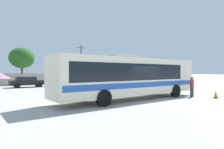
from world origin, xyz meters
TOP-DOWN VIEW (x-y plane):
  - ground_plane at (0.00, 10.00)m, footprint 300.00×300.00m
  - perimeter_wall at (0.00, 22.64)m, footprint 80.00×0.30m
  - coach_bus_cream_blue at (-0.43, 0.66)m, footprint 12.63×3.13m
  - attendant_by_bus_door at (4.80, -1.51)m, footprint 0.42×0.42m
  - parked_car_second_black at (-3.04, 17.94)m, footprint 4.64×2.28m
  - utility_pole_near at (9.89, 25.54)m, footprint 1.80×0.24m
  - roadside_tree_midright at (-1.80, 25.29)m, footprint 4.13×4.13m
  - traffic_cone_on_apron at (5.43, -3.19)m, footprint 0.36×0.36m

SIDE VIEW (x-z plane):
  - ground_plane at x=0.00m, z-range 0.00..0.00m
  - traffic_cone_on_apron at x=5.43m, z-range -0.01..0.63m
  - parked_car_second_black at x=-3.04m, z-range 0.05..1.51m
  - perimeter_wall at x=0.00m, z-range 0.00..1.85m
  - attendant_by_bus_door at x=4.80m, z-range 0.12..1.78m
  - coach_bus_cream_blue at x=-0.43m, z-range 0.12..3.49m
  - utility_pole_near at x=9.89m, z-range 0.18..7.94m
  - roadside_tree_midright at x=-1.80m, z-range 1.34..7.57m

